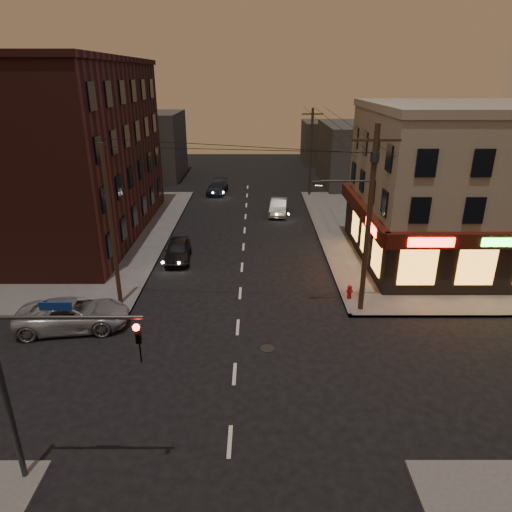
{
  "coord_description": "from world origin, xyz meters",
  "views": [
    {
      "loc": [
        0.93,
        -16.78,
        12.3
      ],
      "look_at": [
        0.96,
        6.06,
        3.2
      ],
      "focal_mm": 32.0,
      "sensor_mm": 36.0,
      "label": 1
    }
  ],
  "objects_px": {
    "fire_hydrant": "(350,291)",
    "sedan_near": "(178,250)",
    "suv_cross": "(73,314)",
    "sedan_mid": "(279,207)",
    "sedan_far": "(217,187)"
  },
  "relations": [
    {
      "from": "suv_cross",
      "to": "fire_hydrant",
      "type": "distance_m",
      "value": 15.22
    },
    {
      "from": "sedan_far",
      "to": "suv_cross",
      "type": "bearing_deg",
      "value": -93.9
    },
    {
      "from": "fire_hydrant",
      "to": "sedan_far",
      "type": "bearing_deg",
      "value": 110.53
    },
    {
      "from": "sedan_near",
      "to": "sedan_far",
      "type": "xyz_separation_m",
      "value": [
        1.28,
        19.58,
        -0.06
      ]
    },
    {
      "from": "sedan_far",
      "to": "fire_hydrant",
      "type": "relative_size",
      "value": 5.47
    },
    {
      "from": "sedan_near",
      "to": "fire_hydrant",
      "type": "xyz_separation_m",
      "value": [
        10.98,
        -6.33,
        -0.12
      ]
    },
    {
      "from": "sedan_near",
      "to": "fire_hydrant",
      "type": "bearing_deg",
      "value": -34.37
    },
    {
      "from": "sedan_mid",
      "to": "sedan_far",
      "type": "distance_m",
      "value": 10.36
    },
    {
      "from": "fire_hydrant",
      "to": "sedan_mid",
      "type": "bearing_deg",
      "value": 100.48
    },
    {
      "from": "sedan_mid",
      "to": "fire_hydrant",
      "type": "height_order",
      "value": "sedan_mid"
    },
    {
      "from": "suv_cross",
      "to": "sedan_near",
      "type": "relative_size",
      "value": 1.3
    },
    {
      "from": "sedan_mid",
      "to": "fire_hydrant",
      "type": "bearing_deg",
      "value": -73.03
    },
    {
      "from": "sedan_mid",
      "to": "sedan_far",
      "type": "relative_size",
      "value": 0.95
    },
    {
      "from": "fire_hydrant",
      "to": "sedan_near",
      "type": "bearing_deg",
      "value": 150.05
    },
    {
      "from": "fire_hydrant",
      "to": "suv_cross",
      "type": "bearing_deg",
      "value": -168.46
    }
  ]
}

